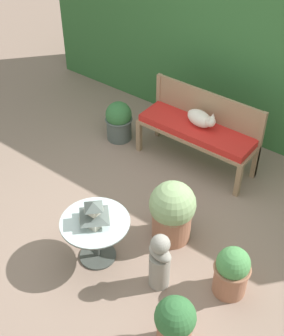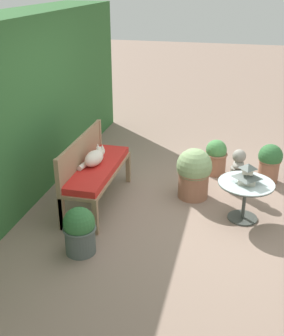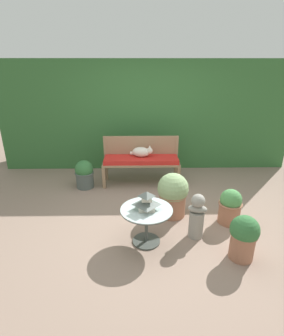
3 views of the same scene
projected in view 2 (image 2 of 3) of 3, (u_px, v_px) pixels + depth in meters
name	position (u px, v px, depth m)	size (l,w,h in m)	color
ground	(192.00, 209.00, 5.55)	(30.00, 30.00, 0.00)	gray
foliage_hedge_back	(8.00, 109.00, 5.59)	(6.40, 0.88, 2.37)	#336633
garden_bench	(98.00, 171.00, 5.51)	(1.50, 0.48, 0.56)	#937556
bench_backrest	(81.00, 156.00, 5.47)	(1.50, 0.06, 0.93)	#937556
cat	(94.00, 158.00, 5.45)	(0.45, 0.28, 0.23)	silver
patio_table	(245.00, 190.00, 5.17)	(0.68, 0.68, 0.51)	#424742
pagoda_birdhouse	(247.00, 174.00, 5.08)	(0.28, 0.28, 0.26)	beige
garden_bust	(238.00, 172.00, 5.84)	(0.28, 0.20, 0.66)	gray
potted_plant_patio_mid	(194.00, 173.00, 5.71)	(0.48, 0.48, 0.71)	#9E664C
potted_plant_bench_right	(216.00, 157.00, 6.44)	(0.35, 0.35, 0.55)	#9E664C
potted_plant_table_far	(270.00, 162.00, 6.16)	(0.35, 0.35, 0.59)	#9E664C
potted_plant_hedge_corner	(80.00, 230.00, 4.58)	(0.37, 0.37, 0.55)	#4C5651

